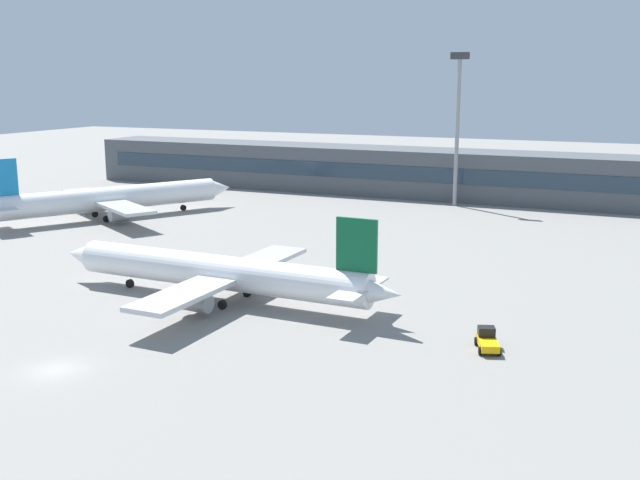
{
  "coord_description": "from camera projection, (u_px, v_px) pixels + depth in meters",
  "views": [
    {
      "loc": [
        41.79,
        -42.69,
        22.52
      ],
      "look_at": [
        4.98,
        40.0,
        3.0
      ],
      "focal_mm": 42.51,
      "sensor_mm": 36.0,
      "label": 1
    }
  ],
  "objects": [
    {
      "name": "baggage_tug_yellow",
      "position": [
        487.0,
        340.0,
        63.83
      ],
      "size": [
        2.78,
        3.9,
        1.75
      ],
      "color": "#F2B20C",
      "rests_on": "ground_plane"
    },
    {
      "name": "floodlight_tower_west",
      "position": [
        458.0,
        119.0,
        132.19
      ],
      "size": [
        3.2,
        0.8,
        26.71
      ],
      "color": "gray",
      "rests_on": "ground_plane"
    },
    {
      "name": "ground_plane",
      "position": [
        284.0,
        260.0,
        95.2
      ],
      "size": [
        400.0,
        400.0,
        0.0
      ],
      "primitive_type": "plane",
      "color": "gray"
    },
    {
      "name": "airplane_near",
      "position": [
        217.0,
        272.0,
        77.34
      ],
      "size": [
        39.8,
        27.68,
        9.84
      ],
      "color": "white",
      "rests_on": "ground_plane"
    },
    {
      "name": "airplane_mid",
      "position": [
        113.0,
        198.0,
        122.67
      ],
      "size": [
        28.24,
        38.77,
        10.68
      ],
      "color": "white",
      "rests_on": "ground_plane"
    },
    {
      "name": "terminal_building",
      "position": [
        418.0,
        173.0,
        145.8
      ],
      "size": [
        140.87,
        12.13,
        9.0
      ],
      "color": "#4C5156",
      "rests_on": "ground_plane"
    }
  ]
}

